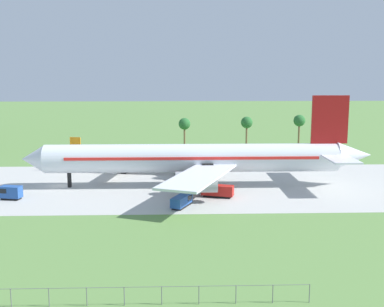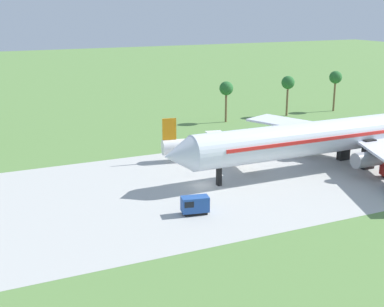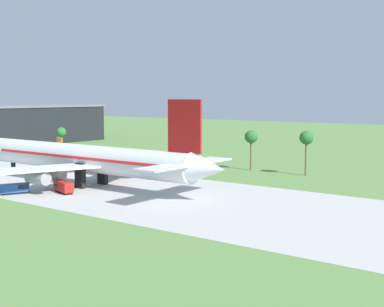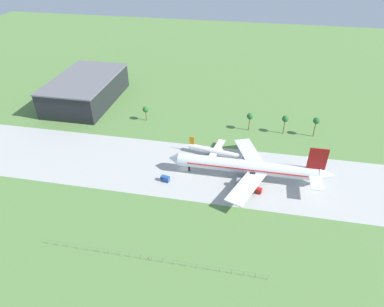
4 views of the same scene
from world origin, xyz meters
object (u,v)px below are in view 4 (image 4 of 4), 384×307
object	(u,v)px
fuel_truck	(165,179)
catering_van	(237,197)
baggage_tug	(254,189)
jet_airliner	(250,167)
regional_aircraft	(215,152)
no_stopping_sign	(148,259)
terminal_building	(86,90)

from	to	relation	value
fuel_truck	catering_van	xyz separation A→B (m)	(33.49, -6.26, -0.26)
baggage_tug	catering_van	distance (m)	9.71
catering_van	jet_airliner	bearing A→B (deg)	75.79
jet_airliner	regional_aircraft	distance (m)	23.41
baggage_tug	fuel_truck	bearing A→B (deg)	-179.29
baggage_tug	fuel_truck	distance (m)	40.45
regional_aircraft	catering_van	distance (m)	33.72
fuel_truck	catering_van	bearing A→B (deg)	-10.59
regional_aircraft	catering_van	size ratio (longest dim) A/B	4.59
regional_aircraft	fuel_truck	size ratio (longest dim) A/B	6.44
jet_airliner	catering_van	distance (m)	17.35
jet_airliner	no_stopping_sign	world-z (taller)	jet_airliner
baggage_tug	catering_van	size ratio (longest dim) A/B	1.10
baggage_tug	fuel_truck	size ratio (longest dim) A/B	1.54
regional_aircraft	terminal_building	distance (m)	103.57
regional_aircraft	fuel_truck	xyz separation A→B (m)	(-19.53, -24.38, -1.42)
regional_aircraft	baggage_tug	world-z (taller)	regional_aircraft
baggage_tug	catering_van	bearing A→B (deg)	-135.81
catering_van	no_stopping_sign	size ratio (longest dim) A/B	3.61
fuel_truck	terminal_building	size ratio (longest dim) A/B	0.07
baggage_tug	terminal_building	bearing A→B (deg)	147.40
terminal_building	no_stopping_sign	bearing A→B (deg)	-56.35
regional_aircraft	terminal_building	xyz separation A→B (m)	(-91.59, 48.07, 5.33)
jet_airliner	regional_aircraft	bearing A→B (deg)	141.13
terminal_building	regional_aircraft	bearing A→B (deg)	-27.69
jet_airliner	fuel_truck	size ratio (longest dim) A/B	17.52
fuel_truck	baggage_tug	bearing A→B (deg)	0.71
regional_aircraft	catering_van	world-z (taller)	regional_aircraft
baggage_tug	terminal_building	distance (m)	133.72
terminal_building	baggage_tug	bearing A→B (deg)	-32.60
jet_airliner	baggage_tug	world-z (taller)	jet_airliner
terminal_building	jet_airliner	bearing A→B (deg)	-29.73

